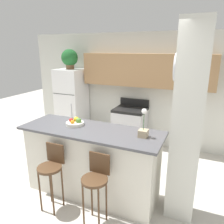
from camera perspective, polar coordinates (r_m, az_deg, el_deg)
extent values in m
plane|color=beige|center=(3.72, -5.16, -20.17)|extent=(14.00, 14.00, 0.00)
cube|color=silver|center=(5.13, 6.68, 5.78)|extent=(5.60, 0.06, 2.55)
cube|color=#9E754C|center=(4.83, 8.69, 10.69)|extent=(2.86, 0.32, 0.70)
cube|color=white|center=(4.93, 5.73, 9.72)|extent=(0.63, 0.28, 0.12)
cube|color=silver|center=(2.86, 19.05, -3.62)|extent=(0.36, 0.32, 2.55)
cylinder|color=silver|center=(2.73, 16.39, 11.19)|extent=(0.02, 0.33, 0.33)
cylinder|color=white|center=(2.73, 16.27, 11.20)|extent=(0.01, 0.29, 0.29)
cube|color=silver|center=(3.43, -5.38, -13.18)|extent=(2.00, 0.62, 1.04)
cube|color=#4C4C51|center=(3.20, -5.64, -4.79)|extent=(2.12, 0.74, 0.04)
cube|color=white|center=(5.64, -10.25, -0.62)|extent=(0.63, 0.65, 1.17)
cube|color=white|center=(5.45, -10.71, 8.07)|extent=(0.63, 0.65, 0.55)
cube|color=#333333|center=(5.24, -12.57, 4.56)|extent=(0.60, 0.01, 0.01)
cylinder|color=#B2B2B7|center=(5.25, -10.49, -1.25)|extent=(0.02, 0.02, 0.64)
cube|color=silver|center=(5.05, 4.67, -4.37)|extent=(0.69, 0.61, 0.85)
cube|color=black|center=(4.91, 4.79, 0.60)|extent=(0.69, 0.61, 0.06)
cube|color=black|center=(5.14, 5.88, 2.57)|extent=(0.69, 0.04, 0.16)
cube|color=black|center=(4.76, 3.44, -5.11)|extent=(0.42, 0.01, 0.27)
cylinder|color=#4C331E|center=(3.17, -16.02, -13.86)|extent=(0.33, 0.33, 0.03)
cube|color=#4C331E|center=(3.19, -14.61, -10.31)|extent=(0.28, 0.02, 0.28)
cylinder|color=#4C331E|center=(3.34, -18.31, -19.11)|extent=(0.02, 0.02, 0.63)
cylinder|color=#4C331E|center=(3.22, -15.24, -20.34)|extent=(0.02, 0.02, 0.63)
cylinder|color=#4C331E|center=(3.47, -15.83, -17.40)|extent=(0.02, 0.02, 0.63)
cylinder|color=#4C331E|center=(3.35, -12.81, -18.47)|extent=(0.02, 0.02, 0.63)
cylinder|color=#4C331E|center=(2.82, -4.61, -17.27)|extent=(0.33, 0.33, 0.03)
cube|color=#4C331E|center=(2.84, -3.29, -13.21)|extent=(0.28, 0.02, 0.28)
cylinder|color=#4C331E|center=(2.99, -7.51, -23.10)|extent=(0.02, 0.02, 0.63)
cylinder|color=#4C331E|center=(2.90, -3.50, -24.35)|extent=(0.02, 0.02, 0.63)
cylinder|color=#4C331E|center=(3.13, -5.31, -20.88)|extent=(0.02, 0.02, 0.63)
cylinder|color=#4C331E|center=(3.05, -1.48, -21.96)|extent=(0.02, 0.02, 0.63)
cylinder|color=brown|center=(5.41, -10.90, 11.59)|extent=(0.19, 0.19, 0.12)
sphere|color=#1E5B28|center=(5.40, -11.02, 13.79)|extent=(0.39, 0.39, 0.39)
cube|color=tan|center=(2.93, 8.16, -5.55)|extent=(0.12, 0.12, 0.10)
cylinder|color=#386633|center=(2.87, 8.30, -2.45)|extent=(0.01, 0.01, 0.23)
sphere|color=white|center=(2.83, 8.41, 0.20)|extent=(0.07, 0.07, 0.07)
cylinder|color=silver|center=(3.38, -9.64, -3.01)|extent=(0.27, 0.27, 0.05)
sphere|color=#4C7F2D|center=(3.34, -8.71, -2.24)|extent=(0.09, 0.09, 0.09)
sphere|color=gold|center=(3.42, -9.34, -1.87)|extent=(0.08, 0.08, 0.08)
sphere|color=red|center=(3.39, -10.60, -2.15)|extent=(0.07, 0.07, 0.07)
sphere|color=orange|center=(3.32, -10.28, -2.59)|extent=(0.06, 0.06, 0.06)
cylinder|color=black|center=(5.32, -6.56, -6.04)|extent=(0.28, 0.28, 0.38)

